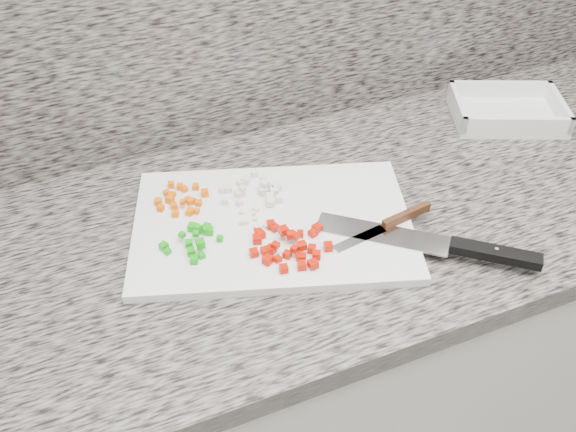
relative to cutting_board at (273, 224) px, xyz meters
name	(u,v)px	position (x,y,z in m)	size (l,w,h in m)	color
cabinet	(323,369)	(0.12, 0.01, -0.48)	(3.92, 0.62, 0.86)	beige
countertop	(332,217)	(0.12, 0.01, -0.03)	(3.96, 0.64, 0.04)	#69645D
cutting_board	(273,224)	(0.00, 0.00, 0.00)	(0.47, 0.31, 0.02)	silver
carrot_pile	(181,199)	(-0.13, 0.11, 0.01)	(0.10, 0.10, 0.02)	#E25904
onion_pile	(256,189)	(0.00, 0.08, 0.02)	(0.11, 0.11, 0.02)	silver
green_pepper_pile	(196,239)	(-0.14, 0.00, 0.02)	(0.10, 0.09, 0.02)	#139A0E
red_pepper_pile	(288,245)	(0.00, -0.08, 0.02)	(0.13, 0.13, 0.02)	#BC1202
garlic_pile	(253,219)	(-0.03, 0.01, 0.01)	(0.04, 0.06, 0.01)	beige
chef_knife	(455,247)	(0.25, -0.18, 0.01)	(0.30, 0.26, 0.02)	silver
paring_knife	(395,221)	(0.19, -0.09, 0.01)	(0.20, 0.05, 0.02)	silver
tray	(507,112)	(0.59, 0.14, 0.01)	(0.27, 0.24, 0.05)	silver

